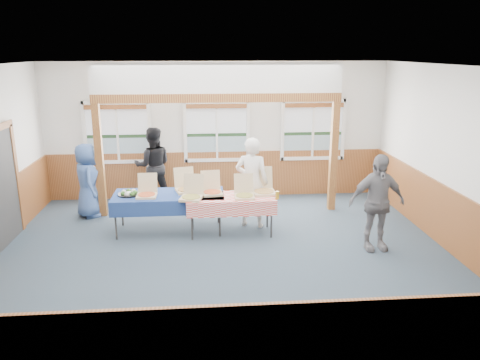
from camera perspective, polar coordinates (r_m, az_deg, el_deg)
The scene contains 29 objects.
floor at distance 8.21m, azimuth -1.87°, elevation -9.24°, with size 8.00×8.00×0.00m, color #283541.
ceiling at distance 7.45m, azimuth -2.09°, elevation 13.70°, with size 8.00×8.00×0.00m, color white.
wall_back at distance 11.10m, azimuth -2.86°, elevation 6.00°, with size 8.00×8.00×0.00m, color silver.
wall_front at distance 4.36m, azimuth 0.30°, elevation -9.42°, with size 8.00×8.00×0.00m, color silver.
wall_right at distance 8.81m, azimuth 25.01°, elevation 2.02°, with size 8.00×8.00×0.00m, color silver.
wainscot_back at distance 11.30m, azimuth -2.78°, elevation 0.72°, with size 7.98×0.05×1.10m, color brown.
wainscot_front at distance 4.92m, azimuth 0.25°, elevation -20.45°, with size 7.98×0.05×1.10m, color brown.
wainscot_right at distance 9.08m, azimuth 24.12°, elevation -4.43°, with size 0.05×6.98×1.10m, color brown.
cased_opening at distance 9.40m, azimuth -27.12°, elevation -0.93°, with size 0.06×1.30×2.10m, color #2E2E2E.
window_left at distance 11.21m, azimuth -14.75°, elevation 6.01°, with size 1.56×0.10×1.46m.
window_mid at distance 11.04m, azimuth -2.86°, elevation 6.37°, with size 1.56×0.10×1.46m.
window_right at distance 11.35m, azimuth 8.90°, elevation 6.45°, with size 1.56×0.10×1.46m.
post_left at distance 10.22m, azimuth -16.75°, elevation 2.24°, with size 0.15×0.15×2.40m, color #632A16.
post_right at distance 10.39m, azimuth 11.33°, elevation 2.81°, with size 0.15×0.15×2.40m, color #632A16.
cross_beam at distance 9.79m, azimuth -2.69°, elevation 9.98°, with size 5.15×0.18×0.18m, color #632A16.
table_left at distance 9.15m, azimuth -8.70°, elevation -2.00°, with size 2.14×0.98×0.76m.
table_right at distance 8.92m, azimuth -1.12°, elevation -2.36°, with size 1.81×1.17×0.76m.
pizza_box_a at distance 9.05m, azimuth -11.29°, elevation -1.57°, with size 0.37×0.46×0.40m.
pizza_box_b at distance 9.25m, azimuth -6.56°, elevation -0.97°, with size 0.50×0.57×0.44m.
pizza_box_c at distance 8.78m, azimuth -5.92°, elevation -1.88°, with size 0.48×0.55×0.42m.
pizza_box_d at distance 9.05m, azimuth -3.44°, elevation -1.28°, with size 0.43×0.50×0.41m.
pizza_box_e at distance 8.83m, azimuth 0.53°, elevation -1.70°, with size 0.38×0.46×0.41m.
pizza_box_f at distance 9.08m, azimuth 2.90°, elevation -1.19°, with size 0.46×0.55×0.47m.
veggie_tray at distance 9.21m, azimuth -13.37°, elevation -1.60°, with size 0.42×0.42×0.10m.
drink_glass at distance 8.74m, azimuth 4.56°, elevation -1.86°, with size 0.07×0.07×0.15m, color #A57B1B.
woman_white at distance 9.26m, azimuth 1.45°, elevation -0.31°, with size 0.66×0.44×1.82m, color silver.
woman_black at distance 10.91m, azimuth -10.54°, elevation 1.74°, with size 0.86×0.67×1.77m, color black.
man_blue at distance 10.36m, azimuth -18.12°, elevation -0.05°, with size 0.77×0.50×1.58m, color #3D5D9A.
person_grey at distance 8.52m, azimuth 16.33°, elevation -2.66°, with size 1.02×0.42×1.74m, color slate.
Camera 1 is at (-0.35, -7.44, 3.45)m, focal length 35.00 mm.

